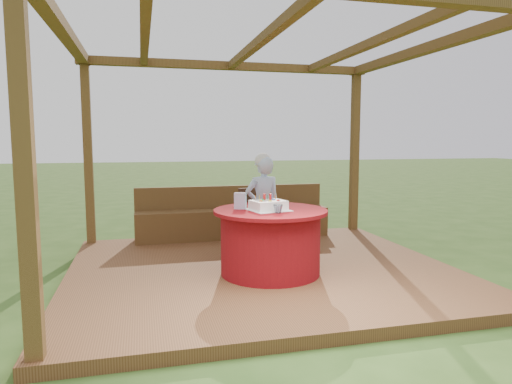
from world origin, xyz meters
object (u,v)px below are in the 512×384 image
Objects in this scene: table at (270,241)px; chair at (257,217)px; bench at (233,221)px; elderly_woman at (263,204)px; birthday_cake at (268,205)px; drinking_glass at (278,209)px; gift_bag at (240,201)px.

chair is at bearing 84.57° from table.
elderly_woman is (0.16, -1.22, 0.42)m from bench.
elderly_woman reaches higher than chair.
bench is 2.33× the size of table.
chair is at bearing 82.78° from birthday_cake.
bench is 2.36m from drinking_glass.
gift_bag is 1.81× the size of drinking_glass.
elderly_woman is 2.75× the size of birthday_cake.
elderly_woman is 1.10m from drinking_glass.
bench is 29.31× the size of drinking_glass.
bench is 1.30m from elderly_woman.
bench is 2.01m from gift_bag.
gift_bag reaches higher than bench.
chair is 1.34m from drinking_glass.
drinking_glass is (0.01, -0.28, 0.41)m from table.
table is 6.94× the size of gift_bag.
birthday_cake is (-0.04, -0.05, 0.42)m from table.
birthday_cake is at bearing -97.22° from chair.
drinking_glass is at bearing -26.55° from gift_bag.
elderly_woman is 0.83m from gift_bag.
chair is (0.10, 1.02, 0.10)m from table.
drinking_glass is (0.33, -0.40, -0.05)m from gift_bag.
table is at bearing 91.05° from drinking_glass.
drinking_glass is at bearing -88.95° from table.
bench is at bearing 97.14° from chair.
table is 2.61× the size of birthday_cake.
elderly_woman is 0.88m from birthday_cake.
table is 0.43m from birthday_cake.
table is at bearing 51.07° from birthday_cake.
chair is at bearing 89.21° from gift_bag.
table is 0.50m from drinking_glass.
gift_bag is at bearing 159.17° from table.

